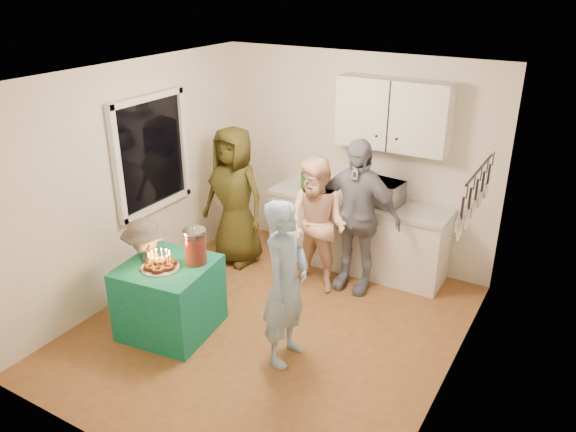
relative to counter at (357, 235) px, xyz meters
The scene contains 19 objects.
floor 1.76m from the counter, 96.71° to the right, with size 4.00×4.00×0.00m, color brown.
ceiling 2.76m from the counter, 96.71° to the right, with size 4.00×4.00×0.00m, color white.
back_wall 0.94m from the counter, 123.69° to the left, with size 3.60×3.60×0.00m, color silver.
left_wall 2.77m from the counter, 139.64° to the right, with size 4.00×4.00×0.00m, color silver.
right_wall 2.49m from the counter, 46.74° to the right, with size 4.00×4.00×0.00m, color silver.
window_night 2.66m from the counter, 144.60° to the right, with size 0.04×1.00×1.20m, color black.
counter is the anchor object (origin of this frame).
countertop 0.46m from the counter, 90.00° to the right, with size 2.24×0.62×0.05m, color beige.
upper_cabinet 1.56m from the counter, 26.57° to the left, with size 1.30×0.30×0.80m, color white.
pot_rack 2.16m from the counter, 33.34° to the right, with size 0.12×1.00×0.60m, color black.
microwave 0.68m from the counter, ahead, with size 0.51×0.35×0.28m, color white.
party_table 2.48m from the counter, 115.81° to the right, with size 0.85×0.85×0.76m, color #106E4F.
donut_cake 2.59m from the counter, 115.18° to the right, with size 0.38×0.38×0.18m, color #381C0C, non-canonical shape.
punch_jar 2.28m from the counter, 112.69° to the right, with size 0.22×0.22×0.34m, color red.
man_birthday 2.08m from the counter, 85.04° to the right, with size 0.59×0.39×1.63m, color #92B4D5.
woman_back_left 1.59m from the counter, 155.68° to the right, with size 0.86×0.56×1.76m, color brown.
woman_back_center 0.83m from the counter, 104.54° to the right, with size 0.77×0.60×1.59m, color #FFA985.
woman_back_right 0.70m from the counter, 70.04° to the right, with size 1.06×0.44×1.81m, color black.
child_near_left 2.63m from the counter, 120.31° to the right, with size 0.78×0.45×1.20m, color #4E463E.
Camera 1 is at (2.64, -4.17, 3.43)m, focal length 35.00 mm.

